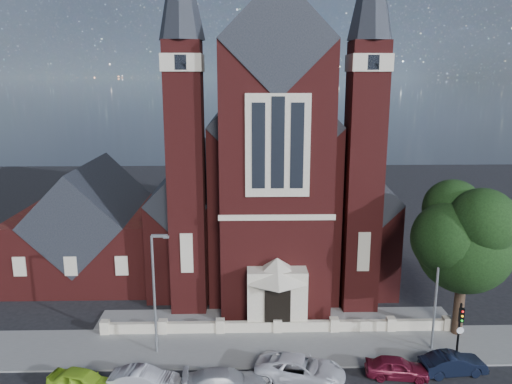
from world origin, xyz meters
TOP-DOWN VIEW (x-y plane):
  - ground at (0.00, 15.00)m, footprint 120.00×120.00m
  - pavement_strip at (0.00, 4.50)m, footprint 60.00×5.00m
  - forecourt_paving at (0.00, 8.50)m, footprint 26.00×3.00m
  - forecourt_wall at (0.00, 6.50)m, footprint 24.00×0.40m
  - church at (-0.00, 22.94)m, footprint 20.01×34.90m
  - parish_hall at (-16.00, 18.00)m, footprint 12.00×12.20m
  - street_tree at (12.60, 5.71)m, footprint 6.40×6.60m
  - street_lamp_left at (-7.91, 4.00)m, footprint 1.16×0.22m
  - street_lamp_right at (10.09, 4.00)m, footprint 1.16×0.22m
  - traffic_signal at (11.00, 2.43)m, footprint 0.28×0.42m
  - car_lime_van at (-11.47, -0.10)m, footprint 4.38×2.74m
  - car_silver_a at (-8.03, 0.04)m, footprint 4.13×1.77m
  - car_silver_b at (-3.43, -0.30)m, footprint 4.83×2.16m
  - car_white_suv at (0.98, 0.80)m, footprint 5.76×3.82m
  - car_dark_red at (6.78, 1.01)m, footprint 3.91×2.02m
  - car_navy at (10.27, 1.30)m, footprint 4.11×1.84m

SIDE VIEW (x-z plane):
  - ground at x=0.00m, z-range 0.00..0.00m
  - pavement_strip at x=0.00m, z-range -0.06..0.06m
  - forecourt_paving at x=0.00m, z-range -0.07..0.07m
  - forecourt_wall at x=0.00m, z-range -0.45..0.45m
  - car_dark_red at x=6.78m, z-range 0.00..1.27m
  - car_navy at x=10.27m, z-range 0.00..1.31m
  - car_silver_a at x=-8.03m, z-range 0.00..1.32m
  - car_silver_b at x=-3.43m, z-range 0.00..1.37m
  - car_lime_van at x=-11.47m, z-range 0.00..1.39m
  - car_white_suv at x=0.98m, z-range 0.00..1.47m
  - traffic_signal at x=11.00m, z-range 0.58..4.58m
  - parish_hall at x=-16.00m, z-range -1.11..9.13m
  - street_lamp_left at x=-7.91m, z-range 0.55..8.64m
  - street_lamp_right at x=10.09m, z-range 0.55..8.64m
  - street_tree at x=12.60m, z-range 1.61..12.31m
  - church at x=0.00m, z-range -6.41..22.79m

